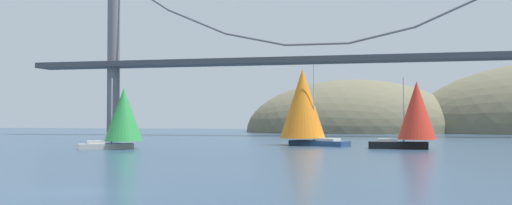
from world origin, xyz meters
TOP-DOWN VIEW (x-y plane):
  - ground_plane at (0.00, 0.00)m, footprint 360.00×360.00m
  - headland_center at (5.00, 135.00)m, footprint 59.06×44.00m
  - suspension_bridge at (0.00, 95.00)m, footprint 128.16×6.00m
  - sailboat_orange_sail at (3.35, 52.79)m, footprint 10.76×8.34m
  - sailboat_green_sail at (-16.22, 38.39)m, footprint 7.96×6.62m
  - sailboat_scarlet_sail at (17.72, 45.81)m, footprint 7.97×4.63m

SIDE VIEW (x-z plane):
  - ground_plane at x=0.00m, z-range 0.00..0.00m
  - headland_center at x=5.00m, z-range -14.29..14.29m
  - sailboat_green_sail at x=-16.22m, z-range -0.31..8.08m
  - sailboat_scarlet_sail at x=17.72m, z-range 0.04..8.51m
  - sailboat_orange_sail at x=3.35m, z-range 0.05..10.88m
  - suspension_bridge at x=0.00m, z-range -1.40..35.08m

